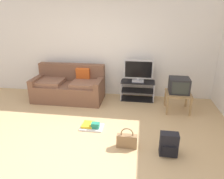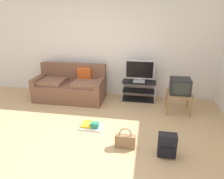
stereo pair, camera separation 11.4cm
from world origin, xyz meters
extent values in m
cube|color=tan|center=(0.00, 0.00, -0.01)|extent=(9.00, 9.80, 0.02)
cube|color=silver|center=(0.00, 2.45, 1.35)|extent=(9.00, 0.10, 2.70)
cube|color=brown|center=(-0.78, 1.80, 0.23)|extent=(1.81, 0.87, 0.45)
cube|color=brown|center=(-0.78, 2.14, 0.68)|extent=(1.81, 0.20, 0.46)
cube|color=brown|center=(-1.61, 1.80, 0.53)|extent=(0.14, 0.87, 0.16)
cube|color=brown|center=(0.05, 1.80, 0.53)|extent=(0.14, 0.87, 0.16)
cube|color=brown|center=(-1.28, 1.74, 0.50)|extent=(0.72, 0.61, 0.10)
cube|color=brown|center=(-0.28, 1.74, 0.50)|extent=(0.72, 0.61, 0.10)
cube|color=#CC561E|center=(-0.42, 2.02, 0.65)|extent=(0.36, 0.17, 0.37)
cube|color=black|center=(1.02, 2.11, 0.50)|extent=(0.88, 0.42, 0.02)
cube|color=black|center=(1.02, 2.11, 0.25)|extent=(0.84, 0.40, 0.02)
cube|color=black|center=(1.02, 2.11, 0.01)|extent=(0.88, 0.42, 0.02)
cylinder|color=#B7B7BC|center=(0.60, 1.92, 0.25)|extent=(0.03, 0.03, 0.51)
cylinder|color=#B7B7BC|center=(1.45, 1.92, 0.25)|extent=(0.03, 0.03, 0.51)
cylinder|color=#B7B7BC|center=(0.60, 2.30, 0.25)|extent=(0.03, 0.03, 0.51)
cylinder|color=#B7B7BC|center=(1.45, 2.30, 0.25)|extent=(0.03, 0.03, 0.51)
cube|color=#B2B2B7|center=(1.02, 2.09, 0.53)|extent=(0.30, 0.22, 0.05)
cube|color=#B2B2B7|center=(1.02, 2.09, 0.58)|extent=(0.05, 0.04, 0.04)
cube|color=#B2B2B7|center=(1.02, 2.09, 0.84)|extent=(0.74, 0.04, 0.48)
cube|color=black|center=(1.02, 2.07, 0.84)|extent=(0.68, 0.01, 0.42)
cube|color=#9E7A4C|center=(1.98, 1.55, 0.44)|extent=(0.57, 0.57, 0.03)
cube|color=#9E7A4C|center=(1.73, 1.30, 0.21)|extent=(0.04, 0.04, 0.42)
cube|color=#9E7A4C|center=(2.23, 1.30, 0.21)|extent=(0.04, 0.04, 0.42)
cube|color=#9E7A4C|center=(1.73, 1.80, 0.21)|extent=(0.04, 0.04, 0.42)
cube|color=#9E7A4C|center=(2.23, 1.80, 0.21)|extent=(0.04, 0.04, 0.42)
cube|color=#232326|center=(1.98, 1.57, 0.63)|extent=(0.44, 0.41, 0.35)
cube|color=#333833|center=(1.98, 1.36, 0.63)|extent=(0.36, 0.01, 0.27)
cube|color=black|center=(1.61, -0.17, 0.20)|extent=(0.29, 0.16, 0.40)
cube|color=black|center=(1.61, -0.27, 0.13)|extent=(0.22, 0.04, 0.17)
cylinder|color=black|center=(1.53, -0.07, 0.22)|extent=(0.04, 0.04, 0.32)
cylinder|color=black|center=(1.69, -0.07, 0.22)|extent=(0.04, 0.04, 0.32)
cube|color=olive|center=(0.92, -0.07, 0.12)|extent=(0.35, 0.11, 0.24)
torus|color=olive|center=(0.92, -0.07, 0.27)|extent=(0.22, 0.02, 0.22)
cube|color=silver|center=(0.17, 0.47, 0.01)|extent=(0.45, 0.32, 0.03)
cube|color=#238466|center=(0.25, 0.43, 0.08)|extent=(0.16, 0.12, 0.11)
cube|color=gold|center=(0.08, 0.50, 0.05)|extent=(0.22, 0.28, 0.04)
camera|label=1|loc=(1.12, -3.15, 2.21)|focal=33.51mm
camera|label=2|loc=(1.23, -3.13, 2.21)|focal=33.51mm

